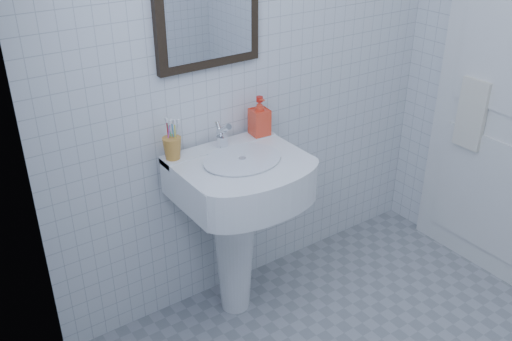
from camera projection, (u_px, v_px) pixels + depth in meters
wall_back at (256, 54)px, 2.66m from camera, size 2.20×0.02×2.50m
wall_left at (158, 266)px, 1.24m from camera, size 0.02×2.40×2.50m
washbasin at (236, 210)px, 2.68m from camera, size 0.58×0.42×0.89m
faucet at (222, 137)px, 2.60m from camera, size 0.05×0.12×0.13m
toothbrush_cup at (172, 148)px, 2.50m from camera, size 0.10×0.10×0.10m
soap_dispenser at (260, 116)px, 2.71m from camera, size 0.09×0.10×0.19m
bathroom_door at (507, 98)px, 2.86m from camera, size 0.04×0.80×2.00m
towel_ring at (480, 81)px, 2.93m from camera, size 0.01×0.18×0.18m
hand_towel at (472, 114)px, 3.01m from camera, size 0.03×0.16×0.38m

